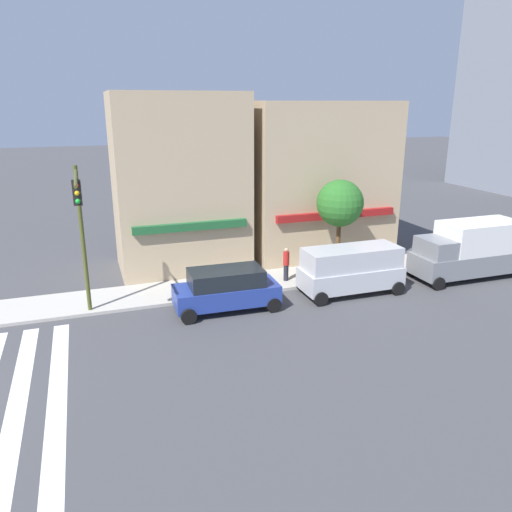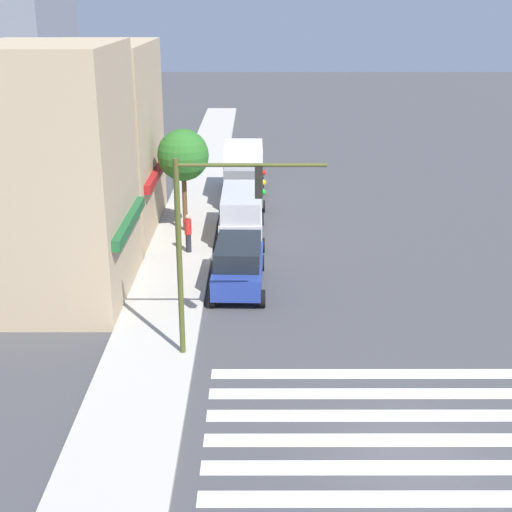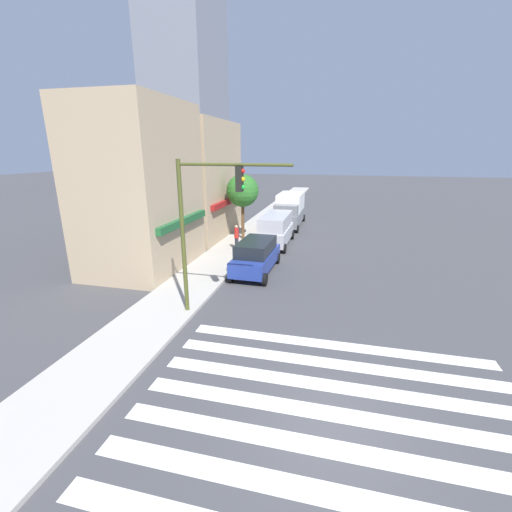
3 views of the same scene
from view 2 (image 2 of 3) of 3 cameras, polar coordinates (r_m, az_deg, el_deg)
ground_plane at (r=19.53m, az=12.27°, el=-15.19°), size 200.00×200.00×0.00m
sidewalk_left at (r=19.38m, az=-10.76°, el=-15.10°), size 120.00×3.00×0.15m
crosswalk_stripes at (r=19.53m, az=12.28°, el=-15.18°), size 8.88×10.80×0.01m
storefront_row at (r=32.18m, az=-13.62°, el=7.91°), size 16.07×5.30×9.61m
traffic_signal at (r=21.97m, az=-3.62°, el=2.38°), size 0.32×4.61×6.59m
suv_blue at (r=28.63m, az=-1.42°, el=-0.61°), size 4.75×2.12×1.94m
van_silver at (r=34.58m, az=-1.19°, el=3.49°), size 5.01×2.22×2.34m
box_truck_grey at (r=41.45m, az=-1.01°, el=6.72°), size 6.21×2.42×3.04m
pedestrian_red_jacket at (r=32.43m, az=-5.45°, el=1.88°), size 0.32×0.32×1.77m
street_tree at (r=34.82m, az=-5.85°, el=8.00°), size 2.49×2.49×5.05m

